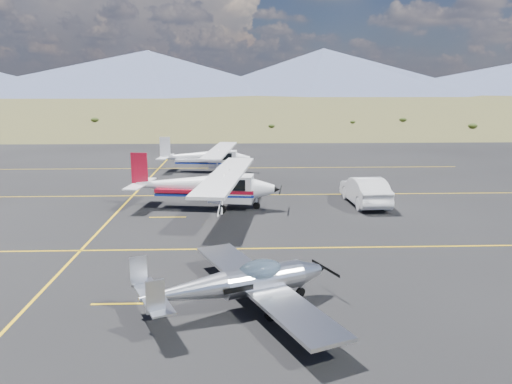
% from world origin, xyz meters
% --- Properties ---
extents(ground, '(1600.00, 1600.00, 0.00)m').
position_xyz_m(ground, '(0.00, 0.00, 0.00)').
color(ground, '#383D1C').
rests_on(ground, ground).
extents(apron, '(72.00, 72.00, 0.02)m').
position_xyz_m(apron, '(0.00, 7.00, 0.00)').
color(apron, black).
rests_on(apron, ground).
extents(aircraft_low_wing, '(6.38, 8.36, 1.86)m').
position_xyz_m(aircraft_low_wing, '(0.92, -4.00, 0.89)').
color(aircraft_low_wing, silver).
rests_on(aircraft_low_wing, apron).
extents(aircraft_cessna, '(7.67, 12.68, 3.20)m').
position_xyz_m(aircraft_cessna, '(-1.05, 9.51, 1.42)').
color(aircraft_cessna, white).
rests_on(aircraft_cessna, apron).
extents(aircraft_plain, '(6.83, 11.33, 2.86)m').
position_xyz_m(aircraft_plain, '(-1.73, 22.17, 1.27)').
color(aircraft_plain, white).
rests_on(aircraft_plain, apron).
extents(sedan, '(2.05, 5.22, 1.69)m').
position_xyz_m(sedan, '(8.41, 10.07, 0.86)').
color(sedan, silver).
rests_on(sedan, apron).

